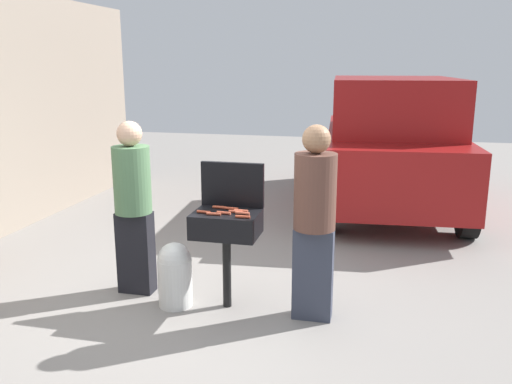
# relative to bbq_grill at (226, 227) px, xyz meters

# --- Properties ---
(ground_plane) EXTENTS (24.00, 24.00, 0.00)m
(ground_plane) POSITION_rel_bbq_grill_xyz_m (-0.26, -0.00, -0.78)
(ground_plane) COLOR gray
(bbq_grill) EXTENTS (0.60, 0.44, 0.92)m
(bbq_grill) POSITION_rel_bbq_grill_xyz_m (0.00, 0.00, 0.00)
(bbq_grill) COLOR black
(bbq_grill) RESTS_ON ground
(grill_lid_open) EXTENTS (0.60, 0.05, 0.42)m
(grill_lid_open) POSITION_rel_bbq_grill_xyz_m (0.00, 0.22, 0.35)
(grill_lid_open) COLOR black
(grill_lid_open) RESTS_ON bbq_grill
(hot_dog_0) EXTENTS (0.13, 0.03, 0.03)m
(hot_dog_0) POSITION_rel_bbq_grill_xyz_m (-0.08, -0.12, 0.16)
(hot_dog_0) COLOR #B74C33
(hot_dog_0) RESTS_ON bbq_grill
(hot_dog_1) EXTENTS (0.13, 0.03, 0.03)m
(hot_dog_1) POSITION_rel_bbq_grill_xyz_m (0.09, -0.01, 0.16)
(hot_dog_1) COLOR #B74C33
(hot_dog_1) RESTS_ON bbq_grill
(hot_dog_2) EXTENTS (0.13, 0.03, 0.03)m
(hot_dog_2) POSITION_rel_bbq_grill_xyz_m (0.02, 0.09, 0.16)
(hot_dog_2) COLOR #AD4228
(hot_dog_2) RESTS_ON bbq_grill
(hot_dog_3) EXTENTS (0.13, 0.03, 0.03)m
(hot_dog_3) POSITION_rel_bbq_grill_xyz_m (0.19, -0.15, 0.16)
(hot_dog_3) COLOR #AD4228
(hot_dog_3) RESTS_ON bbq_grill
(hot_dog_4) EXTENTS (0.13, 0.04, 0.03)m
(hot_dog_4) POSITION_rel_bbq_grill_xyz_m (-0.00, -0.06, 0.16)
(hot_dog_4) COLOR #B74C33
(hot_dog_4) RESTS_ON bbq_grill
(hot_dog_5) EXTENTS (0.13, 0.04, 0.03)m
(hot_dog_5) POSITION_rel_bbq_grill_xyz_m (0.16, -0.04, 0.16)
(hot_dog_5) COLOR #C6593D
(hot_dog_5) RESTS_ON bbq_grill
(hot_dog_6) EXTENTS (0.13, 0.03, 0.03)m
(hot_dog_6) POSITION_rel_bbq_grill_xyz_m (0.13, 0.04, 0.16)
(hot_dog_6) COLOR #C6593D
(hot_dog_6) RESTS_ON bbq_grill
(hot_dog_7) EXTENTS (0.13, 0.03, 0.03)m
(hot_dog_7) POSITION_rel_bbq_grill_xyz_m (-0.10, 0.11, 0.16)
(hot_dog_7) COLOR #AD4228
(hot_dog_7) RESTS_ON bbq_grill
(hot_dog_8) EXTENTS (0.13, 0.04, 0.03)m
(hot_dog_8) POSITION_rel_bbq_grill_xyz_m (-0.19, -0.08, 0.16)
(hot_dog_8) COLOR #AD4228
(hot_dog_8) RESTS_ON bbq_grill
(propane_tank) EXTENTS (0.32, 0.32, 0.62)m
(propane_tank) POSITION_rel_bbq_grill_xyz_m (-0.48, -0.09, -0.45)
(propane_tank) COLOR silver
(propane_tank) RESTS_ON ground
(person_left) EXTENTS (0.36, 0.36, 1.71)m
(person_left) POSITION_rel_bbq_grill_xyz_m (-0.97, 0.13, 0.15)
(person_left) COLOR black
(person_left) RESTS_ON ground
(person_right) EXTENTS (0.37, 0.37, 1.74)m
(person_right) POSITION_rel_bbq_grill_xyz_m (0.81, -0.04, 0.17)
(person_right) COLOR #333847
(person_right) RESTS_ON ground
(parked_minivan) EXTENTS (2.31, 4.53, 2.02)m
(parked_minivan) POSITION_rel_bbq_grill_xyz_m (1.47, 4.09, 0.25)
(parked_minivan) COLOR maroon
(parked_minivan) RESTS_ON ground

